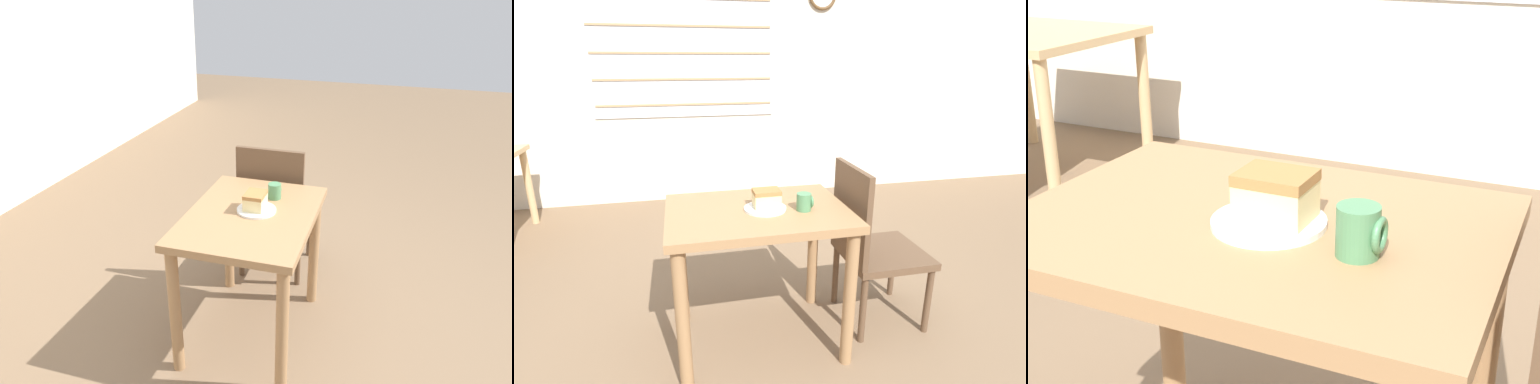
% 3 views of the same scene
% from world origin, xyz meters
% --- Properties ---
extents(ground_plane, '(14.00, 14.00, 0.00)m').
position_xyz_m(ground_plane, '(0.00, 0.00, 0.00)').
color(ground_plane, '#7A6047').
extents(dining_table_near, '(0.87, 0.64, 0.75)m').
position_xyz_m(dining_table_near, '(0.04, 0.55, 0.61)').
color(dining_table_near, '#9E754C').
rests_on(dining_table_near, ground_plane).
extents(chair_near_window, '(0.44, 0.44, 0.92)m').
position_xyz_m(chair_near_window, '(0.68, 0.59, 0.48)').
color(chair_near_window, brown).
rests_on(chair_near_window, ground_plane).
extents(plate, '(0.20, 0.20, 0.01)m').
position_xyz_m(plate, '(0.07, 0.53, 0.75)').
color(plate, white).
rests_on(plate, dining_table_near).
extents(cake_slice, '(0.13, 0.10, 0.09)m').
position_xyz_m(cake_slice, '(0.08, 0.54, 0.80)').
color(cake_slice, beige).
rests_on(cake_slice, plate).
extents(coffee_mug, '(0.08, 0.07, 0.08)m').
position_xyz_m(coffee_mug, '(0.26, 0.48, 0.79)').
color(coffee_mug, '#4C8456').
rests_on(coffee_mug, dining_table_near).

